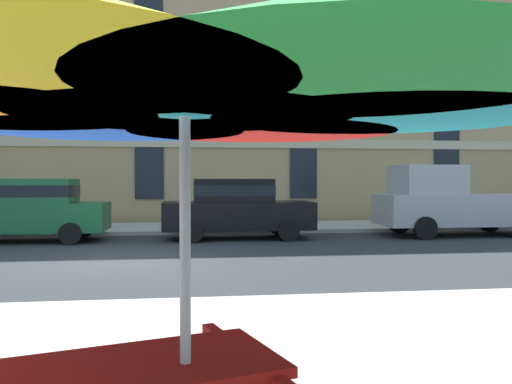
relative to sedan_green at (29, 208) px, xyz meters
name	(u,v)px	position (x,y,z in m)	size (l,w,h in m)	color
ground_plane	(120,259)	(2.97, -3.70, -0.95)	(120.00, 120.00, 0.00)	#2D3033
sidewalk_far	(145,228)	(2.97, 3.10, -0.89)	(56.00, 3.60, 0.12)	#B2ADA3
apartment_building	(157,22)	(2.97, 11.29, 8.65)	(42.74, 12.08, 19.20)	tan
sedan_green	(29,208)	(0.00, 0.00, 0.00)	(4.40, 1.98, 1.78)	#195933
sedan_black	(236,207)	(5.88, 0.00, 0.00)	(4.40, 1.98, 1.78)	black
pickup_silver	(453,203)	(12.68, 0.00, 0.08)	(5.10, 2.12, 2.20)	#A8AAB2
patio_umbrella	(185,81)	(4.45, -12.70, 1.34)	(4.12, 3.83, 2.54)	silver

